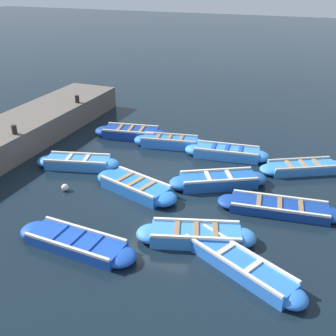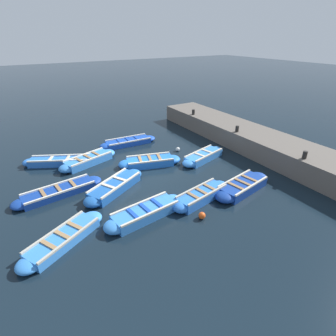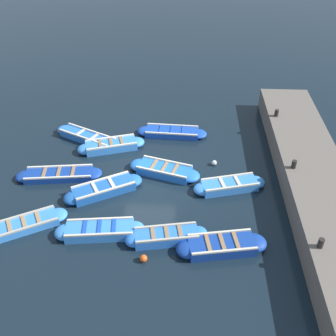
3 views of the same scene
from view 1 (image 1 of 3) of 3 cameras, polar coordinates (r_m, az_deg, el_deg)
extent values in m
plane|color=black|center=(13.56, -0.74, -2.73)|extent=(120.00, 120.00, 0.00)
cube|color=#3884E0|center=(15.79, 8.50, 2.17)|extent=(2.61, 1.15, 0.38)
ellipsoid|color=#3884E0|center=(15.72, 13.06, 1.65)|extent=(0.92, 0.89, 0.38)
ellipsoid|color=#3884E0|center=(15.95, 3.99, 2.68)|extent=(0.92, 0.89, 0.38)
cube|color=beige|center=(16.06, 8.73, 3.47)|extent=(2.47, 0.36, 0.07)
cube|color=beige|center=(15.33, 8.36, 2.34)|extent=(2.47, 0.36, 0.07)
cube|color=#1947B7|center=(15.66, 10.49, 2.65)|extent=(0.23, 0.78, 0.04)
cube|color=#1947B7|center=(15.70, 8.55, 2.87)|extent=(0.23, 0.78, 0.04)
cube|color=#1947B7|center=(15.76, 6.61, 3.08)|extent=(0.23, 0.78, 0.04)
cube|color=#3884E0|center=(10.92, 4.06, -9.76)|extent=(2.60, 1.56, 0.38)
ellipsoid|color=#3884E0|center=(11.00, 10.54, -9.89)|extent=(1.03, 1.02, 0.38)
ellipsoid|color=#3884E0|center=(10.97, -2.44, -9.50)|extent=(1.03, 1.02, 0.38)
cube|color=silver|center=(11.11, 4.11, -7.61)|extent=(2.32, 0.79, 0.07)
cube|color=silver|center=(10.46, 4.08, -10.06)|extent=(2.32, 0.79, 0.07)
cube|color=olive|center=(10.81, 6.88, -8.93)|extent=(0.36, 0.78, 0.04)
cube|color=olive|center=(10.79, 4.09, -8.86)|extent=(0.36, 0.78, 0.04)
cube|color=olive|center=(10.80, 1.30, -8.76)|extent=(0.36, 0.78, 0.04)
cube|color=#1E59AD|center=(13.64, 7.31, -1.88)|extent=(2.69, 2.01, 0.38)
ellipsoid|color=#1E59AD|center=(14.00, 12.45, -1.53)|extent=(1.12, 1.11, 0.38)
ellipsoid|color=#1E59AD|center=(13.39, 1.94, -2.22)|extent=(1.12, 1.11, 0.38)
cube|color=beige|center=(13.88, 6.97, -0.27)|extent=(2.26, 1.28, 0.07)
cube|color=beige|center=(13.19, 7.78, -1.84)|extent=(2.26, 1.28, 0.07)
cube|color=beige|center=(13.63, 8.85, -1.00)|extent=(0.49, 0.75, 0.04)
cube|color=beige|center=(13.46, 5.85, -1.19)|extent=(0.49, 0.75, 0.04)
cube|color=#3884E0|center=(15.21, -12.93, 0.76)|extent=(2.51, 1.40, 0.36)
ellipsoid|color=#3884E0|center=(14.87, -8.60, 0.53)|extent=(0.95, 0.93, 0.36)
ellipsoid|color=#3884E0|center=(15.64, -17.04, 0.96)|extent=(0.95, 0.93, 0.36)
cube|color=beige|center=(15.44, -12.58, 2.08)|extent=(2.27, 0.67, 0.07)
cube|color=beige|center=(14.81, -13.46, 0.88)|extent=(2.27, 0.67, 0.07)
cube|color=beige|center=(15.02, -11.79, 1.39)|extent=(0.32, 0.74, 0.04)
cube|color=beige|center=(15.24, -14.20, 1.50)|extent=(0.32, 0.74, 0.04)
cube|color=#3884E0|center=(15.35, 18.97, 0.04)|extent=(2.57, 1.92, 0.30)
ellipsoid|color=#3884E0|center=(15.92, 22.98, 0.29)|extent=(1.08, 1.07, 0.30)
ellipsoid|color=#3884E0|center=(14.86, 14.67, -0.23)|extent=(1.08, 1.07, 0.30)
cube|color=#B2AD9E|center=(15.58, 18.50, 1.28)|extent=(2.16, 1.23, 0.07)
cube|color=#B2AD9E|center=(14.97, 19.66, 0.03)|extent=(2.16, 1.23, 0.07)
cube|color=#9E7A51|center=(15.51, 20.81, 0.71)|extent=(0.48, 0.72, 0.04)
cube|color=#9E7A51|center=(15.28, 19.06, 0.61)|extent=(0.48, 0.72, 0.04)
cube|color=#9E7A51|center=(15.06, 17.26, 0.51)|extent=(0.48, 0.72, 0.04)
cube|color=#1947B7|center=(10.98, -13.20, -10.55)|extent=(2.75, 1.06, 0.30)
ellipsoid|color=#1947B7|center=(10.33, -7.02, -12.64)|extent=(0.92, 0.89, 0.30)
ellipsoid|color=#1947B7|center=(11.74, -18.56, -8.61)|extent=(0.92, 0.89, 0.30)
cube|color=silver|center=(11.13, -12.01, -8.63)|extent=(2.65, 0.22, 0.07)
cube|color=silver|center=(10.61, -14.67, -10.95)|extent=(2.65, 0.22, 0.07)
cube|color=#1947B7|center=(10.58, -10.76, -10.69)|extent=(0.18, 0.82, 0.04)
cube|color=#1947B7|center=(10.87, -13.29, -9.83)|extent=(0.18, 0.82, 0.04)
cube|color=#1947B7|center=(11.19, -15.68, -9.00)|extent=(0.18, 0.82, 0.04)
cube|color=blue|center=(10.17, 10.11, -13.50)|extent=(3.08, 2.06, 0.34)
ellipsoid|color=blue|center=(9.59, 17.56, -17.52)|extent=(0.96, 0.95, 0.34)
ellipsoid|color=blue|center=(10.94, 3.80, -9.80)|extent=(0.96, 0.95, 0.34)
cube|color=silver|center=(10.26, 11.43, -11.74)|extent=(2.72, 1.42, 0.07)
cube|color=silver|center=(9.82, 8.92, -13.50)|extent=(2.72, 1.42, 0.07)
cube|color=beige|center=(9.86, 12.21, -13.78)|extent=(0.43, 0.66, 0.04)
cube|color=beige|center=(10.25, 8.28, -11.58)|extent=(0.43, 0.66, 0.04)
cube|color=blue|center=(13.20, -4.75, -2.78)|extent=(2.54, 1.59, 0.37)
ellipsoid|color=blue|center=(12.53, -0.73, -4.43)|extent=(1.12, 1.10, 0.37)
ellipsoid|color=blue|center=(13.95, -8.36, -1.28)|extent=(1.12, 1.10, 0.37)
cube|color=beige|center=(13.38, -3.53, -1.23)|extent=(2.25, 0.74, 0.07)
cube|color=beige|center=(12.82, -6.11, -2.67)|extent=(2.25, 0.74, 0.07)
cube|color=olive|center=(12.81, -3.12, -2.66)|extent=(0.37, 0.85, 0.04)
cube|color=olive|center=(13.10, -4.79, -1.99)|extent=(0.37, 0.85, 0.04)
cube|color=olive|center=(13.41, -6.38, -1.35)|extent=(0.37, 0.85, 0.04)
cube|color=blue|center=(16.59, 0.23, 3.75)|extent=(2.43, 1.17, 0.39)
ellipsoid|color=blue|center=(16.43, 4.23, 3.44)|extent=(0.85, 0.83, 0.39)
ellipsoid|color=blue|center=(16.83, -3.68, 4.05)|extent=(0.85, 0.83, 0.39)
cube|color=#B2AD9E|center=(16.81, 0.45, 4.93)|extent=(2.26, 0.49, 0.07)
cube|color=#B2AD9E|center=(16.19, 0.00, 4.04)|extent=(2.26, 0.49, 0.07)
cube|color=olive|center=(16.43, 1.93, 4.32)|extent=(0.26, 0.69, 0.04)
cube|color=olive|center=(16.51, 0.23, 4.45)|extent=(0.26, 0.69, 0.04)
cube|color=olive|center=(16.60, -1.46, 4.57)|extent=(0.26, 0.69, 0.04)
cube|color=navy|center=(17.64, -5.44, 5.07)|extent=(2.51, 1.36, 0.39)
ellipsoid|color=navy|center=(17.35, -1.65, 4.80)|extent=(1.05, 1.03, 0.39)
ellipsoid|color=navy|center=(18.00, -9.08, 5.30)|extent=(1.05, 1.03, 0.39)
cube|color=beige|center=(17.95, -5.07, 6.27)|extent=(2.31, 0.48, 0.07)
cube|color=beige|center=(17.16, -5.88, 5.25)|extent=(2.31, 0.48, 0.07)
cube|color=olive|center=(17.43, -3.87, 5.62)|extent=(0.28, 0.86, 0.04)
cube|color=olive|center=(17.56, -5.47, 5.73)|extent=(0.28, 0.86, 0.04)
cube|color=olive|center=(17.71, -7.04, 5.82)|extent=(0.28, 0.86, 0.04)
cube|color=navy|center=(12.61, 15.81, -5.60)|extent=(3.03, 1.24, 0.28)
ellipsoid|color=navy|center=(12.78, 22.42, -6.28)|extent=(0.94, 0.92, 0.28)
ellipsoid|color=navy|center=(12.61, 9.14, -4.84)|extent=(0.94, 0.92, 0.28)
cube|color=silver|center=(12.87, 15.92, -3.99)|extent=(2.87, 0.42, 0.07)
cube|color=silver|center=(12.17, 15.90, -5.90)|extent=(2.87, 0.42, 0.07)
cube|color=olive|center=(12.58, 18.74, -5.28)|extent=(0.23, 0.80, 0.04)
cube|color=olive|center=(12.52, 15.90, -4.98)|extent=(0.23, 0.80, 0.04)
cube|color=olive|center=(12.50, 13.05, -4.66)|extent=(0.23, 0.80, 0.04)
cylinder|color=black|center=(16.16, -21.41, 5.20)|extent=(0.20, 0.20, 0.35)
cylinder|color=black|center=(19.33, -13.06, 9.73)|extent=(0.20, 0.20, 0.35)
sphere|color=#E05119|center=(17.26, 3.76, 4.41)|extent=(0.27, 0.27, 0.27)
sphere|color=silver|center=(13.72, -14.72, -2.74)|extent=(0.24, 0.24, 0.24)
camera|label=2|loc=(21.32, 24.52, 23.20)|focal=28.00mm
camera|label=3|loc=(25.27, 8.87, 36.09)|focal=42.00mm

